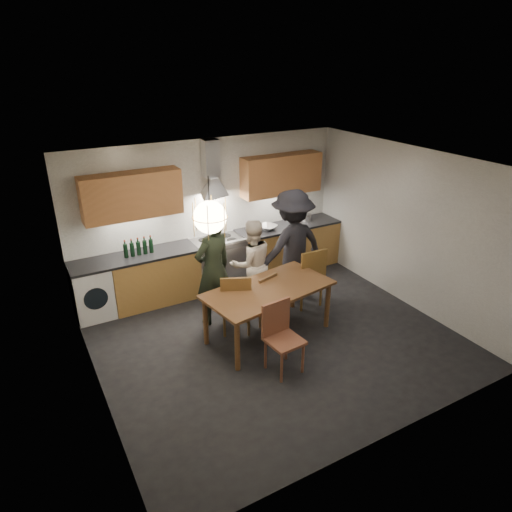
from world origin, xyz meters
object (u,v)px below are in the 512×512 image
stock_pot (307,217)px  wine_bottles (138,246)px  dining_table (269,294)px  mixing_bowl (268,227)px  person_right (292,246)px  chair_front (280,332)px  person_mid (252,264)px  person_left (213,269)px  chair_back_left (236,300)px

stock_pot → wine_bottles: wine_bottles is taller
dining_table → mixing_bowl: bearing=50.7°
dining_table → person_right: 1.27m
wine_bottles → chair_front: bearing=-66.9°
person_mid → mixing_bowl: (0.83, 0.91, 0.19)m
person_mid → stock_pot: person_mid is taller
person_left → stock_pot: (2.49, 1.11, 0.06)m
person_left → person_mid: size_ratio=1.19×
chair_front → person_left: bearing=94.5°
chair_front → wine_bottles: bearing=107.6°
mixing_bowl → person_left: bearing=-146.1°
dining_table → stock_pot: size_ratio=11.24×
dining_table → mixing_bowl: mixing_bowl is taller
person_mid → person_right: person_right is taller
person_mid → chair_back_left: bearing=50.9°
person_right → mixing_bowl: size_ratio=5.79×
chair_back_left → person_mid: (0.61, 0.64, 0.19)m
chair_back_left → person_right: size_ratio=0.51×
wine_bottles → stock_pot: bearing=0.8°
mixing_bowl → wine_bottles: bearing=179.9°
chair_back_left → mixing_bowl: chair_back_left is taller
dining_table → chair_back_left: bearing=135.7°
person_left → wine_bottles: size_ratio=3.71×
dining_table → person_mid: size_ratio=1.33×
person_mid → mixing_bowl: 1.25m
person_mid → person_right: size_ratio=0.79×
chair_back_left → stock_pot: 2.88m
mixing_bowl → wine_bottles: (-2.41, 0.01, 0.11)m
chair_back_left → wine_bottles: size_ratio=2.03×
dining_table → mixing_bowl: 2.12m
dining_table → wine_bottles: (-1.36, 1.83, 0.35)m
person_left → person_mid: (0.74, 0.15, -0.15)m
chair_front → stock_pot: 3.46m
person_mid → wine_bottles: person_mid is taller
mixing_bowl → person_mid: bearing=-132.6°
chair_back_left → person_left: (-0.13, 0.49, 0.33)m
dining_table → person_left: (-0.52, 0.77, 0.20)m
person_right → wine_bottles: (-2.28, 1.01, 0.09)m
person_mid → wine_bottles: size_ratio=3.11×
chair_back_left → mixing_bowl: (1.45, 1.55, 0.38)m
mixing_bowl → stock_pot: 0.91m
chair_front → person_mid: person_mid is taller
person_left → mixing_bowl: bearing=-161.1°
stock_pot → wine_bottles: size_ratio=0.37×
chair_front → stock_pot: bearing=44.2°
dining_table → person_mid: person_mid is taller
chair_front → mixing_bowl: bearing=57.5°
chair_back_left → chair_front: (0.14, -1.02, -0.01)m
chair_front → mixing_bowl: 2.91m
person_left → chair_back_left: bearing=89.5°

